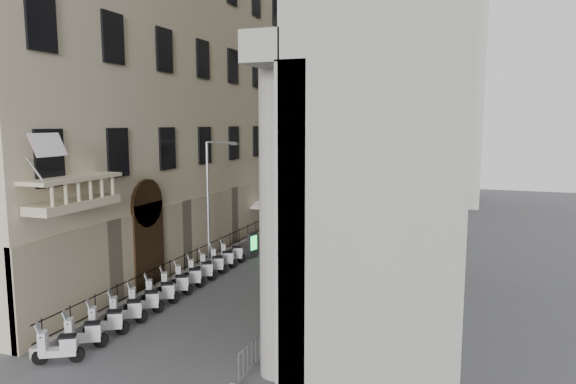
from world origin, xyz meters
name	(u,v)px	position (x,y,z in m)	size (l,w,h in m)	color
far_building	(377,61)	(0.00, 48.00, 15.00)	(22.00, 10.00, 30.00)	#B6B4AC
iron_fence	(217,261)	(-4.30, 18.00, 0.00)	(0.30, 28.00, 1.40)	black
blue_awning	(378,243)	(4.15, 26.00, 0.00)	(1.60, 3.00, 3.00)	navy
flag	(61,349)	(-4.00, 5.00, 0.00)	(1.00, 1.40, 8.20)	#9E0C11
scooter_0	(60,363)	(-3.19, 4.10, 0.00)	(0.56, 1.40, 1.50)	silver
scooter_1	(85,349)	(-3.19, 5.35, 0.00)	(0.56, 1.40, 1.50)	silver
scooter_2	(107,336)	(-3.19, 6.60, 0.00)	(0.56, 1.40, 1.50)	silver
scooter_3	(127,324)	(-3.19, 7.85, 0.00)	(0.56, 1.40, 1.50)	silver
scooter_4	(145,314)	(-3.19, 9.10, 0.00)	(0.56, 1.40, 1.50)	silver
scooter_5	(161,304)	(-3.19, 10.34, 0.00)	(0.56, 1.40, 1.50)	silver
scooter_6	(176,296)	(-3.19, 11.59, 0.00)	(0.56, 1.40, 1.50)	silver
scooter_7	(189,288)	(-3.19, 12.84, 0.00)	(0.56, 1.40, 1.50)	silver
scooter_8	(201,281)	(-3.19, 14.09, 0.00)	(0.56, 1.40, 1.50)	silver
scooter_9	(212,275)	(-3.19, 15.34, 0.00)	(0.56, 1.40, 1.50)	silver
scooter_10	(222,269)	(-3.19, 16.59, 0.00)	(0.56, 1.40, 1.50)	silver
scooter_11	(232,263)	(-3.19, 17.84, 0.00)	(0.56, 1.40, 1.50)	silver
barrier_0	(254,369)	(3.36, 5.99, 0.00)	(0.60, 2.40, 1.10)	#A2A4A9
barrier_1	(280,340)	(3.36, 8.49, 0.00)	(0.60, 2.40, 1.10)	#A2A4A9
barrier_2	(300,317)	(3.36, 10.99, 0.00)	(0.60, 2.40, 1.10)	#A2A4A9
barrier_3	(316,299)	(3.36, 13.49, 0.00)	(0.60, 2.40, 1.10)	#A2A4A9
barrier_4	(330,283)	(3.36, 15.99, 0.00)	(0.60, 2.40, 1.10)	#A2A4A9
barrier_5	(341,270)	(3.36, 18.49, 0.00)	(0.60, 2.40, 1.10)	#A2A4A9
barrier_6	(351,260)	(3.36, 20.99, 0.00)	(0.60, 2.40, 1.10)	#A2A4A9
barrier_7	(359,250)	(3.36, 23.49, 0.00)	(0.60, 2.40, 1.10)	#A2A4A9
barrier_8	(366,242)	(3.36, 25.99, 0.00)	(0.60, 2.40, 1.10)	#A2A4A9
barrier_9	(373,235)	(3.36, 28.49, 0.00)	(0.60, 2.40, 1.10)	#A2A4A9
security_tent	(274,200)	(-3.60, 26.00, 2.63)	(3.88, 3.88, 3.15)	silver
street_lamp	(211,194)	(-3.83, 16.59, 4.31)	(2.32, 0.85, 7.31)	#97999F
info_kiosk	(252,245)	(-2.49, 19.33, 0.81)	(0.41, 0.79, 1.60)	black
pedestrian_a	(294,235)	(-0.88, 22.53, 0.90)	(0.66, 0.43, 1.81)	#0D1537
pedestrian_b	(354,208)	(0.36, 35.45, 0.78)	(0.76, 0.59, 1.56)	black
pedestrian_c	(307,217)	(-2.00, 29.06, 0.92)	(0.90, 0.59, 1.85)	black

